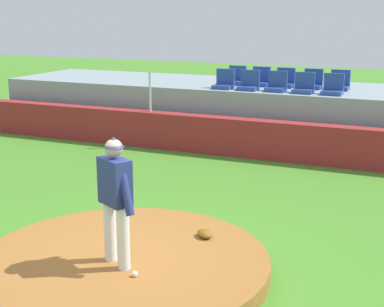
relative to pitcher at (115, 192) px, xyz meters
The scene contains 18 objects.
ground_plane 1.24m from the pitcher, 101.00° to the left, with size 60.00×60.00×0.00m, color #468627.
pitchers_mound 1.13m from the pitcher, 101.00° to the left, with size 3.97×3.97×0.23m, color #9A612B.
pitcher is the anchor object (origin of this frame).
baseball 1.06m from the pitcher, 31.17° to the right, with size 0.07×0.07×0.07m, color white.
fielding_glove 1.75m from the pitcher, 61.50° to the left, with size 0.30×0.20×0.11m, color brown.
brick_barrier 6.97m from the pitcher, 90.35° to the left, with size 17.51×0.40×0.92m, color maroon.
fence_post_left 7.59m from the pitcher, 114.04° to the left, with size 0.06×0.06×1.04m, color silver.
bleacher_platform 9.02m from the pitcher, 90.27° to the left, with size 16.07×3.19×1.49m, color #86959B.
stadium_chair_0 8.07m from the pitcher, 100.35° to the left, with size 0.48×0.44×0.50m.
stadium_chair_1 7.96m from the pitcher, 95.56° to the left, with size 0.48×0.44×0.50m.
stadium_chair_2 7.97m from the pitcher, 90.47° to the left, with size 0.48×0.44×0.50m.
stadium_chair_3 7.96m from the pitcher, 85.45° to the left, with size 0.48×0.44×0.50m.
stadium_chair_4 8.07m from the pitcher, 80.50° to the left, with size 0.48×0.44×0.50m.
stadium_chair_5 8.98m from the pitcher, 99.18° to the left, with size 0.48×0.44×0.50m.
stadium_chair_6 8.88m from the pitcher, 94.81° to the left, with size 0.48×0.44×0.50m.
stadium_chair_7 8.84m from the pitcher, 90.46° to the left, with size 0.48×0.44×0.50m.
stadium_chair_8 8.87m from the pitcher, 85.75° to the left, with size 0.48×0.44×0.50m.
stadium_chair_9 8.97m from the pitcher, 81.39° to the left, with size 0.48×0.44×0.50m.
Camera 1 is at (3.68, -6.18, 3.47)m, focal length 53.41 mm.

